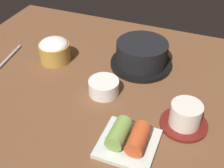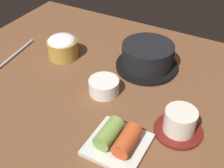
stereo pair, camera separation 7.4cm
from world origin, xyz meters
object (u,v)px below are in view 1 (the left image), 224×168
Objects in this scene: stone_pot at (142,54)px; banchan_cup_center at (104,87)px; tea_cup_with_saucer at (185,117)px; kimchi_plate at (128,139)px; rice_bowl at (55,50)px.

stone_pot is 2.28× the size of banchan_cup_center.
tea_cup_with_saucer is 14.19cm from kimchi_plate.
stone_pot is 1.48× the size of kimchi_plate.
tea_cup_with_saucer reaches higher than kimchi_plate.
banchan_cup_center is at bearing -24.58° from rice_bowl.
tea_cup_with_saucer is at bearing -10.57° from banchan_cup_center.
stone_pot reaches higher than kimchi_plate.
stone_pot is at bearing 101.90° from kimchi_plate.
tea_cup_with_saucer is (40.77, -12.83, -0.86)cm from rice_bowl.
rice_bowl reaches higher than tea_cup_with_saucer.
stone_pot is 25.52cm from rice_bowl.
stone_pot is at bearing 129.48° from tea_cup_with_saucer.
tea_cup_with_saucer is at bearing -17.47° from rice_bowl.
rice_bowl is 42.75cm from tea_cup_with_saucer.
rice_bowl is 1.15× the size of banchan_cup_center.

